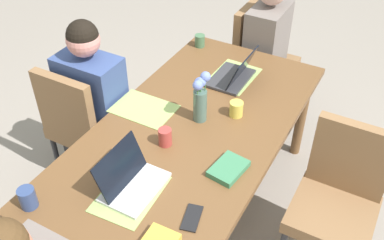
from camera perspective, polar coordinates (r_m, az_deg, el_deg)
name	(u,v)px	position (r m, az deg, el deg)	size (l,w,h in m)	color
ground_plane	(192,211)	(3.01, 0.00, -11.57)	(10.00, 10.00, 0.00)	gray
dining_table	(192,137)	(2.54, 0.00, -2.18)	(1.94, 0.98, 0.72)	brown
chair_near_left_near	(82,121)	(2.99, -13.97, -0.10)	(0.44, 0.44, 0.90)	olive
person_near_left_near	(96,114)	(2.98, -12.26, 0.75)	(0.36, 0.40, 1.19)	#2D2D33
chair_head_left_left_mid	(258,55)	(3.63, 8.52, 8.27)	(0.44, 0.44, 0.90)	olive
person_head_left_left_mid	(265,58)	(3.55, 9.32, 7.91)	(0.40, 0.36, 1.19)	#2D2D33
chair_far_right_near	(339,194)	(2.56, 18.38, -9.04)	(0.44, 0.44, 0.90)	olive
flower_vase	(200,96)	(2.45, 1.09, 3.16)	(0.11, 0.09, 0.31)	#4C6B60
placemat_near_left_near	(144,109)	(2.64, -6.20, 1.46)	(0.36, 0.26, 0.00)	#9EBC66
placemat_head_left_left_mid	(233,77)	(2.92, 5.31, 5.59)	(0.36, 0.26, 0.00)	#9EBC66
placemat_head_right_left_far	(130,194)	(2.15, -7.95, -9.37)	(0.36, 0.26, 0.00)	#9EBC66
laptop_head_right_left_far	(130,181)	(2.15, -7.93, -7.76)	(0.32, 0.22, 0.20)	silver
laptop_head_left_left_mid	(234,75)	(2.86, 5.46, 5.78)	(0.32, 0.22, 0.20)	#38383D
coffee_mug_near_left	(28,198)	(2.18, -20.38, -9.38)	(0.08, 0.08, 0.11)	#33477A
coffee_mug_near_right	(200,41)	(3.23, 1.01, 10.15)	(0.07, 0.07, 0.09)	#47704C
coffee_mug_centre_left	(165,137)	(2.36, -3.48, -2.19)	(0.07, 0.07, 0.10)	#AD3D38
coffee_mug_centre_right	(236,109)	(2.56, 5.71, 1.43)	(0.08, 0.08, 0.09)	#DBC64C
book_red_cover	(228,169)	(2.24, 4.71, -6.26)	(0.20, 0.14, 0.03)	#3D7F56
phone_black	(192,218)	(2.04, -0.01, -12.46)	(0.15, 0.07, 0.01)	black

